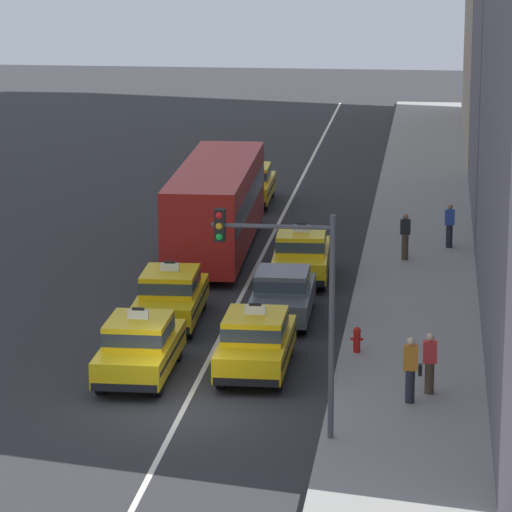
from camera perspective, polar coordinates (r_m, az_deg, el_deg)
ground_plane at (r=38.16m, az=-2.79°, el=-5.85°), size 160.00×160.00×0.00m
lane_stripe_left_right at (r=57.26m, az=0.55°, el=0.64°), size 0.14×80.00×0.01m
sidewalk_curb at (r=52.05m, az=6.08°, el=-0.63°), size 4.00×90.00×0.15m
taxi_left_nearest at (r=40.61m, az=-4.40°, el=-3.39°), size 1.87×4.58×1.96m
taxi_left_second at (r=45.71m, az=-3.23°, el=-1.48°), size 1.97×4.62×1.96m
bus_left_third at (r=54.71m, az=-1.51°, el=1.99°), size 2.83×11.27×3.22m
taxi_left_fourth at (r=63.82m, az=-0.22°, el=2.75°), size 1.92×4.60×1.96m
taxi_right_nearest at (r=40.92m, az=-0.01°, el=-3.22°), size 1.84×4.57×1.96m
sedan_right_second at (r=45.98m, az=1.01°, el=-1.41°), size 1.84×4.33×1.58m
taxi_right_third at (r=50.99m, az=1.72°, el=0.08°), size 2.00×4.63×1.96m
pedestrian_near_crosswalk at (r=38.23m, az=5.83°, el=-4.27°), size 0.36×0.24×1.70m
pedestrian_mid_block at (r=39.01m, az=6.54°, el=-4.03°), size 0.47×0.24×1.60m
pedestrian_by_storefront at (r=55.50m, az=7.29°, el=1.15°), size 0.36×0.24×1.61m
pedestrian_trailing at (r=53.43m, az=5.63°, el=0.75°), size 0.36×0.24×1.65m
fire_hydrant at (r=42.44m, az=3.82°, el=-3.11°), size 0.36×0.22×0.73m
traffic_light_pole at (r=34.90m, az=1.30°, el=-1.11°), size 2.87×0.33×5.58m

